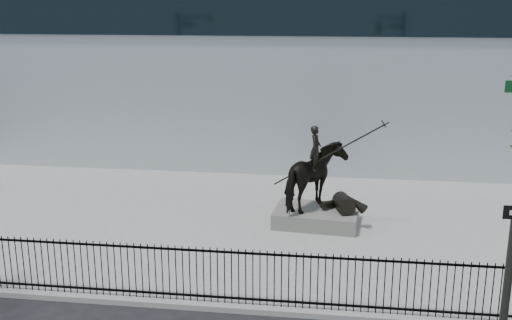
# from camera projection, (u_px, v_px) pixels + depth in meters

# --- Properties ---
(plaza) EXTENTS (30.00, 12.00, 0.15)m
(plaza) POSITION_uv_depth(u_px,v_px,m) (241.00, 224.00, 20.86)
(plaza) COLOR gray
(plaza) RESTS_ON ground
(building) EXTENTS (44.00, 14.00, 9.00)m
(building) POSITION_uv_depth(u_px,v_px,m) (279.00, 61.00, 32.17)
(building) COLOR #B1B8C1
(building) RESTS_ON ground
(picket_fence) EXTENTS (22.10, 0.10, 1.50)m
(picket_fence) POSITION_uv_depth(u_px,v_px,m) (204.00, 274.00, 15.14)
(picket_fence) COLOR black
(picket_fence) RESTS_ON plaza
(statue_plinth) EXTENTS (2.98, 2.18, 0.53)m
(statue_plinth) POSITION_uv_depth(u_px,v_px,m) (316.00, 217.00, 20.63)
(statue_plinth) COLOR #54514C
(statue_plinth) RESTS_ON plaza
(equestrian_statue) EXTENTS (3.61, 2.39, 3.07)m
(equestrian_statue) POSITION_uv_depth(u_px,v_px,m) (319.00, 179.00, 20.26)
(equestrian_statue) COLOR black
(equestrian_statue) RESTS_ON statue_plinth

